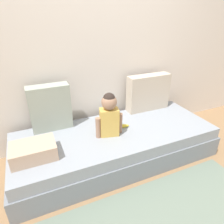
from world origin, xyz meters
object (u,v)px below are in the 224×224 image
(throw_pillow_left, at_px, (50,108))
(throw_pillow_right, at_px, (148,93))
(banana, at_px, (122,126))
(folded_blanket, at_px, (34,151))
(couch, at_px, (116,145))
(toddler, at_px, (109,114))

(throw_pillow_left, xyz_separation_m, throw_pillow_right, (1.28, 0.00, -0.02))
(banana, relative_size, folded_blanket, 0.42)
(folded_blanket, bearing_deg, throw_pillow_left, 62.60)
(couch, xyz_separation_m, throw_pillow_left, (-0.64, 0.36, 0.45))
(throw_pillow_right, xyz_separation_m, folded_blanket, (-1.53, -0.47, -0.17))
(banana, bearing_deg, couch, -157.65)
(toddler, height_order, banana, toddler)
(banana, bearing_deg, throw_pillow_right, 30.25)
(throw_pillow_right, xyz_separation_m, banana, (-0.54, -0.32, -0.22))
(couch, height_order, throw_pillow_right, throw_pillow_right)
(toddler, relative_size, banana, 2.88)
(banana, bearing_deg, toddler, -158.48)
(throw_pillow_right, distance_m, toddler, 0.84)
(throw_pillow_right, distance_m, folded_blanket, 1.61)
(toddler, distance_m, folded_blanket, 0.81)
(banana, xyz_separation_m, folded_blanket, (-0.98, -0.15, 0.05))
(couch, bearing_deg, throw_pillow_left, 150.86)
(banana, bearing_deg, folded_blanket, -171.09)
(throw_pillow_right, bearing_deg, couch, -150.86)
(toddler, bearing_deg, throw_pillow_right, 28.10)
(couch, xyz_separation_m, banana, (0.10, 0.04, 0.21))
(toddler, bearing_deg, couch, 20.69)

